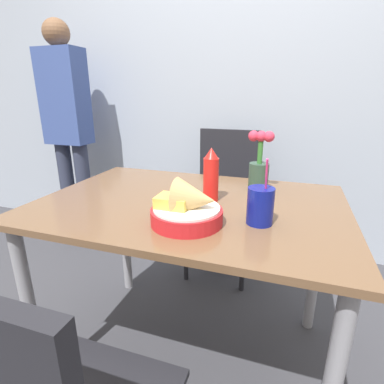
{
  "coord_description": "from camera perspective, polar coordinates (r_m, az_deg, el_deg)",
  "views": [
    {
      "loc": [
        0.36,
        -1.04,
        1.15
      ],
      "look_at": [
        0.03,
        -0.06,
        0.81
      ],
      "focal_mm": 28.0,
      "sensor_mm": 36.0,
      "label": 1
    }
  ],
  "objects": [
    {
      "name": "ketchup_bottle",
      "position": [
        1.15,
        3.63,
        3.16
      ],
      "size": [
        0.06,
        0.06,
        0.21
      ],
      "color": "red",
      "rests_on": "dining_table"
    },
    {
      "name": "ground_plane",
      "position": [
        1.59,
        -0.34,
        -27.97
      ],
      "size": [
        12.0,
        12.0,
        0.0
      ],
      "primitive_type": "plane",
      "color": "#38383D"
    },
    {
      "name": "dining_table",
      "position": [
        1.21,
        -0.4,
        -6.29
      ],
      "size": [
        1.17,
        0.82,
        0.75
      ],
      "color": "brown",
      "rests_on": "ground_plane"
    },
    {
      "name": "food_basket",
      "position": [
        0.96,
        -0.58,
        -3.11
      ],
      "size": [
        0.23,
        0.23,
        0.15
      ],
      "color": "red",
      "rests_on": "dining_table"
    },
    {
      "name": "person_standing",
      "position": [
        2.45,
        -22.59,
        12.03
      ],
      "size": [
        0.32,
        0.18,
        1.63
      ],
      "color": "#2D3347",
      "rests_on": "ground_plane"
    },
    {
      "name": "chair_far_window",
      "position": [
        1.99,
        6.39,
        0.43
      ],
      "size": [
        0.4,
        0.4,
        0.93
      ],
      "color": "black",
      "rests_on": "ground_plane"
    },
    {
      "name": "flower_vase",
      "position": [
        1.32,
        12.67,
        4.77
      ],
      "size": [
        0.11,
        0.08,
        0.25
      ],
      "color": "#2D4738",
      "rests_on": "dining_table"
    },
    {
      "name": "wall_window",
      "position": [
        2.24,
        10.05,
        21.84
      ],
      "size": [
        7.0,
        0.06,
        2.6
      ],
      "color": "#9EA8B7",
      "rests_on": "ground_plane"
    },
    {
      "name": "drink_cup",
      "position": [
        0.98,
        12.87,
        -2.79
      ],
      "size": [
        0.09,
        0.09,
        0.22
      ],
      "color": "navy",
      "rests_on": "dining_table"
    }
  ]
}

